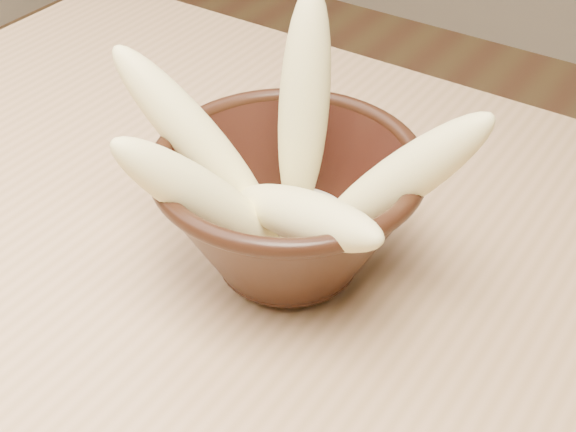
# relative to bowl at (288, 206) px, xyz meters

# --- Properties ---
(bowl) EXTENTS (0.18, 0.18, 0.10)m
(bowl) POSITION_rel_bowl_xyz_m (0.00, 0.00, 0.00)
(bowl) COLOR black
(bowl) RESTS_ON table
(milk_puddle) EXTENTS (0.10, 0.10, 0.01)m
(milk_puddle) POSITION_rel_bowl_xyz_m (0.00, 0.00, -0.02)
(milk_puddle) COLOR beige
(milk_puddle) RESTS_ON bowl
(banana_upright) EXTENTS (0.05, 0.07, 0.16)m
(banana_upright) POSITION_rel_bowl_xyz_m (-0.01, 0.03, 0.06)
(banana_upright) COLOR #F7E892
(banana_upright) RESTS_ON bowl
(banana_left) EXTENTS (0.13, 0.06, 0.13)m
(banana_left) POSITION_rel_bowl_xyz_m (-0.07, -0.01, 0.04)
(banana_left) COLOR #F7E892
(banana_left) RESTS_ON bowl
(banana_right) EXTENTS (0.12, 0.06, 0.13)m
(banana_right) POSITION_rel_bowl_xyz_m (0.07, 0.02, 0.04)
(banana_right) COLOR #F7E892
(banana_right) RESTS_ON bowl
(banana_across) EXTENTS (0.15, 0.08, 0.08)m
(banana_across) POSITION_rel_bowl_xyz_m (0.03, -0.03, 0.02)
(banana_across) COLOR #F7E892
(banana_across) RESTS_ON bowl
(banana_front) EXTENTS (0.10, 0.11, 0.12)m
(banana_front) POSITION_rel_bowl_xyz_m (-0.03, -0.05, 0.03)
(banana_front) COLOR #F7E892
(banana_front) RESTS_ON bowl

